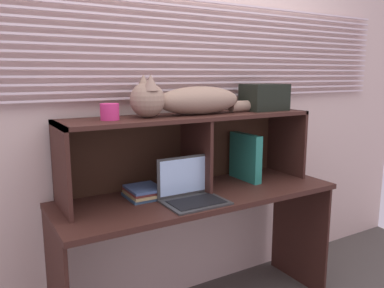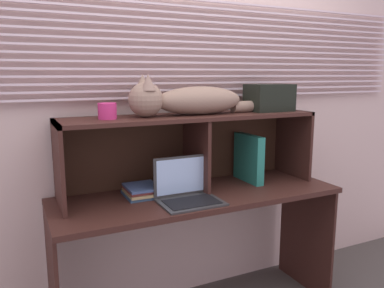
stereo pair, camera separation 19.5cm
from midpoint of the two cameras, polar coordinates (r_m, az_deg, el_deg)
name	(u,v)px [view 1 (the left image)]	position (r m, az deg, el deg)	size (l,w,h in m)	color
back_panel_with_blinds	(173,104)	(2.37, -5.15, 6.03)	(4.40, 0.08, 2.50)	beige
desk	(200,217)	(2.24, -1.34, -10.81)	(1.63, 0.56, 0.77)	#3B1F19
hutch_shelf_unit	(189,136)	(2.23, -2.90, 1.20)	(1.50, 0.35, 0.44)	#3B1F19
cat	(187,100)	(2.16, -3.37, 6.59)	(0.90, 0.20, 0.23)	gray
laptop	(191,192)	(2.04, -2.89, -7.25)	(0.32, 0.24, 0.23)	#333333
binder_upright	(245,157)	(2.43, 5.68, -1.97)	(0.05, 0.27, 0.30)	#26806E
book_stack	(143,192)	(2.13, -9.91, -7.10)	(0.18, 0.22, 0.06)	#325171
small_basket	(110,112)	(1.99, -14.96, 4.65)	(0.10, 0.10, 0.08)	#D83178
storage_box	(264,97)	(2.47, 8.52, 6.91)	(0.27, 0.19, 0.17)	black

